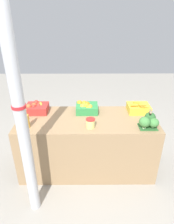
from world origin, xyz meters
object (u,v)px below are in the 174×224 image
object	(u,v)px
broccoli_pile	(148,121)
support_pole	(20,113)
orange_crate	(86,107)
sparrow_bird	(151,112)
pickle_jar	(90,123)
apple_crate	(37,108)
juice_bottle_amber	(27,120)
juice_bottle_golden	(18,120)
carrot_crate	(139,108)

from	to	relation	value
broccoli_pile	support_pole	bearing A→B (deg)	-161.07
orange_crate	sparrow_bird	world-z (taller)	sparrow_bird
pickle_jar	sparrow_bird	size ratio (longest dim) A/B	0.89
support_pole	broccoli_pile	world-z (taller)	support_pole
support_pole	pickle_jar	xyz separation A→B (m)	(0.67, 0.49, -0.40)
pickle_jar	sparrow_bird	xyz separation A→B (m)	(0.73, -0.00, 0.15)
orange_crate	pickle_jar	xyz separation A→B (m)	(0.05, -0.43, -0.01)
apple_crate	juice_bottle_amber	xyz separation A→B (m)	(-0.03, -0.43, 0.04)
orange_crate	sparrow_bird	size ratio (longest dim) A/B	2.28
juice_bottle_golden	juice_bottle_amber	xyz separation A→B (m)	(0.11, 0.00, 0.01)
carrot_crate	sparrow_bird	size ratio (longest dim) A/B	2.28
apple_crate	juice_bottle_amber	world-z (taller)	juice_bottle_amber
apple_crate	sparrow_bird	world-z (taller)	sparrow_bird
support_pole	pickle_jar	distance (m)	0.92
carrot_crate	broccoli_pile	world-z (taller)	broccoli_pile
broccoli_pile	orange_crate	bearing A→B (deg)	150.15
broccoli_pile	pickle_jar	world-z (taller)	broccoli_pile
broccoli_pile	juice_bottle_amber	distance (m)	1.50
orange_crate	juice_bottle_golden	distance (m)	0.94
broccoli_pile	juice_bottle_amber	bearing A→B (deg)	179.49
support_pole	apple_crate	bearing A→B (deg)	95.48
apple_crate	carrot_crate	world-z (taller)	apple_crate
support_pole	orange_crate	world-z (taller)	support_pole
orange_crate	pickle_jar	world-z (taller)	orange_crate
orange_crate	broccoli_pile	xyz separation A→B (m)	(0.76, -0.44, 0.02)
support_pole	sparrow_bird	size ratio (longest dim) A/B	19.08
support_pole	sparrow_bird	world-z (taller)	support_pole
support_pole	orange_crate	xyz separation A→B (m)	(0.62, 0.91, -0.39)
juice_bottle_golden	juice_bottle_amber	world-z (taller)	juice_bottle_amber
broccoli_pile	juice_bottle_amber	xyz separation A→B (m)	(-1.50, 0.01, 0.02)
broccoli_pile	juice_bottle_golden	bearing A→B (deg)	179.52
broccoli_pile	sparrow_bird	world-z (taller)	sparrow_bird
broccoli_pile	juice_bottle_golden	distance (m)	1.61
juice_bottle_amber	pickle_jar	world-z (taller)	juice_bottle_amber
orange_crate	juice_bottle_amber	world-z (taller)	juice_bottle_amber
apple_crate	juice_bottle_golden	distance (m)	0.45
orange_crate	support_pole	bearing A→B (deg)	-124.31
sparrow_bird	orange_crate	bearing A→B (deg)	-105.59
broccoli_pile	pickle_jar	distance (m)	0.71
support_pole	apple_crate	xyz separation A→B (m)	(-0.09, 0.92, -0.39)
carrot_crate	juice_bottle_golden	xyz separation A→B (m)	(-1.59, -0.42, 0.04)
support_pole	juice_bottle_amber	bearing A→B (deg)	103.19
apple_crate	juice_bottle_amber	bearing A→B (deg)	-93.50
juice_bottle_golden	pickle_jar	size ratio (longest dim) A/B	1.98
orange_crate	carrot_crate	bearing A→B (deg)	-0.17
juice_bottle_amber	carrot_crate	bearing A→B (deg)	15.85
juice_bottle_golden	juice_bottle_amber	distance (m)	0.11
orange_crate	broccoli_pile	world-z (taller)	broccoli_pile
pickle_jar	juice_bottle_amber	bearing A→B (deg)	179.85
pickle_jar	apple_crate	bearing A→B (deg)	150.38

